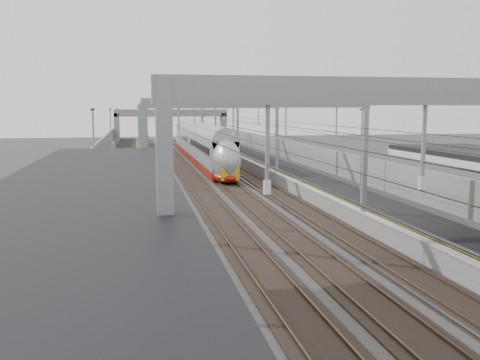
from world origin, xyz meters
name	(u,v)px	position (x,y,z in m)	size (l,w,h in m)	color
platform_left	(125,177)	(-8.00, 45.00, 0.50)	(4.00, 120.00, 1.00)	black
platform_right	(285,173)	(8.00, 45.00, 0.50)	(4.00, 120.00, 1.00)	black
tracks	(207,180)	(0.00, 45.00, 0.05)	(11.40, 140.00, 0.20)	black
overhead_line	(199,117)	(0.00, 51.62, 6.14)	(13.00, 140.00, 6.60)	gray
canopy_left	(69,215)	(-8.02, 2.99, 5.09)	(4.40, 30.00, 4.24)	black
overbridge	(171,117)	(0.00, 100.00, 5.31)	(22.00, 2.20, 6.90)	slate
wall_left	(90,167)	(-11.20, 45.00, 1.60)	(0.30, 120.00, 3.20)	slate
wall_right	(315,162)	(11.20, 45.00, 1.60)	(0.30, 120.00, 3.20)	slate
train	(201,147)	(1.50, 62.69, 2.06)	(2.65, 48.27, 4.19)	#9A190E
signal_green	(148,140)	(-5.20, 72.42, 2.42)	(0.32, 0.32, 3.48)	black
signal_red_near	(205,140)	(3.20, 71.16, 2.42)	(0.32, 0.32, 3.48)	black
signal_red_far	(219,140)	(5.40, 72.73, 2.42)	(0.32, 0.32, 3.48)	black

